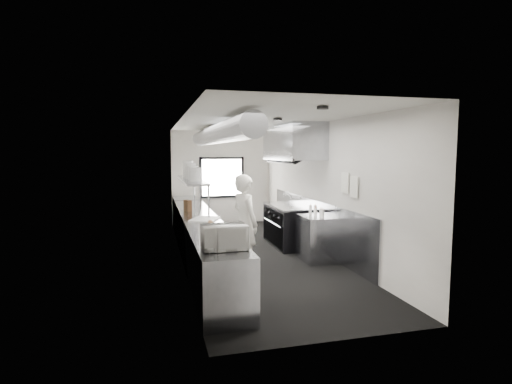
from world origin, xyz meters
TOP-DOWN VIEW (x-y plane):
  - floor at (0.00, 0.00)m, footprint 3.00×8.00m
  - ceiling at (0.00, 0.00)m, footprint 3.00×8.00m
  - wall_back at (0.00, 4.00)m, footprint 3.00×0.02m
  - wall_front at (0.00, -4.00)m, footprint 3.00×0.02m
  - wall_left at (-1.50, 0.00)m, footprint 0.02×8.00m
  - wall_right at (1.50, 0.00)m, footprint 0.02×8.00m
  - wall_cladding at (1.48, 0.30)m, footprint 0.03×5.50m
  - hvac_duct at (-0.70, 0.40)m, footprint 0.40×6.40m
  - service_window at (0.00, 3.96)m, footprint 1.36×0.05m
  - exhaust_hood at (1.10, 0.70)m, footprint 0.81×2.20m
  - prep_counter at (-1.15, -0.50)m, footprint 0.70×6.00m
  - pass_shelf at (-1.19, 1.00)m, footprint 0.45×3.00m
  - range at (1.04, 0.70)m, footprint 0.88×1.60m
  - bottle_station at (1.15, -0.70)m, footprint 0.65×0.80m
  - far_work_table at (-1.15, 3.20)m, footprint 0.70×1.20m
  - notice_sheet_a at (1.47, -1.20)m, footprint 0.02×0.28m
  - notice_sheet_b at (1.47, -1.55)m, footprint 0.02×0.28m
  - line_cook at (-0.43, -1.04)m, footprint 0.62×0.75m
  - microwave at (-1.14, -2.94)m, footprint 0.56×0.44m
  - deli_tub_a at (-1.33, -2.58)m, footprint 0.14×0.14m
  - deli_tub_b at (-1.34, -2.65)m, footprint 0.19×0.19m
  - newspaper at (-1.02, -1.99)m, footprint 0.44×0.51m
  - small_plate at (-1.08, -1.19)m, footprint 0.18×0.18m
  - pastry at (-1.08, -1.19)m, footprint 0.09×0.09m
  - cutting_board at (-1.09, -0.55)m, footprint 0.68×0.75m
  - knife_block at (-1.32, 0.62)m, footprint 0.17×0.24m
  - plate_stack_a at (-1.18, 0.27)m, footprint 0.25×0.25m
  - plate_stack_b at (-1.18, 0.81)m, footprint 0.28×0.28m
  - plate_stack_c at (-1.21, 1.09)m, footprint 0.31×0.31m
  - plate_stack_d at (-1.21, 1.67)m, footprint 0.27×0.27m
  - squeeze_bottle_a at (1.13, -0.97)m, footprint 0.07×0.07m
  - squeeze_bottle_b at (1.13, -0.88)m, footprint 0.07×0.07m
  - squeeze_bottle_c at (1.09, -0.72)m, footprint 0.07×0.07m
  - squeeze_bottle_d at (1.13, -0.59)m, footprint 0.08×0.08m
  - squeeze_bottle_e at (1.09, -0.44)m, footprint 0.07×0.07m

SIDE VIEW (x-z plane):
  - floor at x=0.00m, z-range -0.01..0.01m
  - prep_counter at x=-1.15m, z-range 0.00..0.90m
  - bottle_station at x=1.15m, z-range 0.00..0.90m
  - far_work_table at x=-1.15m, z-range 0.00..0.90m
  - range at x=1.04m, z-range 0.00..0.94m
  - wall_cladding at x=1.48m, z-range 0.00..1.10m
  - line_cook at x=-0.43m, z-range 0.00..1.78m
  - newspaper at x=-1.02m, z-range 0.90..0.91m
  - small_plate at x=-1.08m, z-range 0.90..0.91m
  - cutting_board at x=-1.09m, z-range 0.90..0.92m
  - deli_tub_a at x=-1.33m, z-range 0.90..1.00m
  - deli_tub_b at x=-1.34m, z-range 0.90..1.01m
  - pastry at x=-1.08m, z-range 0.91..1.00m
  - squeeze_bottle_c at x=1.09m, z-range 0.90..1.07m
  - squeeze_bottle_b at x=1.13m, z-range 0.90..1.07m
  - squeeze_bottle_a at x=1.13m, z-range 0.90..1.07m
  - squeeze_bottle_e at x=1.09m, z-range 0.90..1.08m
  - squeeze_bottle_d at x=1.13m, z-range 0.90..1.10m
  - knife_block at x=-1.32m, z-range 0.90..1.14m
  - microwave at x=-1.14m, z-range 0.90..1.22m
  - service_window at x=0.00m, z-range 0.77..2.02m
  - wall_back at x=0.00m, z-range 0.00..2.80m
  - wall_front at x=0.00m, z-range 0.00..2.80m
  - wall_left at x=-1.50m, z-range 0.00..2.80m
  - wall_right at x=1.50m, z-range 0.00..2.80m
  - pass_shelf at x=-1.19m, z-range 1.20..1.88m
  - notice_sheet_b at x=1.47m, z-range 1.36..1.74m
  - notice_sheet_a at x=1.47m, z-range 1.41..1.79m
  - plate_stack_a at x=-1.18m, z-range 1.57..1.86m
  - plate_stack_b at x=-1.18m, z-range 1.57..1.87m
  - plate_stack_c at x=-1.21m, z-range 1.57..1.92m
  - plate_stack_d at x=-1.21m, z-range 1.57..1.96m
  - exhaust_hood at x=1.10m, z-range 1.95..2.83m
  - hvac_duct at x=-0.70m, z-range 2.35..2.75m
  - ceiling at x=0.00m, z-range 2.79..2.80m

